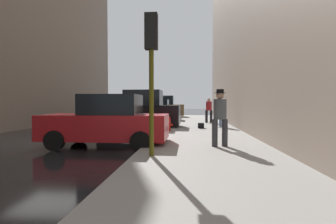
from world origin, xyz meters
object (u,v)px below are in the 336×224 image
(parked_red_hatchback, at_px, (107,122))
(parked_black_suv, at_px, (141,111))
(pedestrian_in_red_jacket, at_px, (209,109))
(parked_bronze_suv, at_px, (162,108))
(fire_hydrant, at_px, (168,124))
(parked_dark_green_sedan, at_px, (155,111))
(pedestrian_in_jeans, at_px, (218,110))
(pedestrian_with_beanie, at_px, (220,115))
(duffel_bag, at_px, (201,125))
(traffic_light, at_px, (151,53))

(parked_red_hatchback, height_order, parked_black_suv, parked_black_suv)
(pedestrian_in_red_jacket, bearing_deg, parked_bronze_suv, 117.50)
(parked_bronze_suv, distance_m, fire_hydrant, 13.86)
(parked_red_hatchback, xyz_separation_m, parked_dark_green_sedan, (-0.00, 12.19, 0.00))
(pedestrian_in_jeans, xyz_separation_m, pedestrian_in_red_jacket, (-0.30, 3.02, 0.00))
(pedestrian_with_beanie, distance_m, duffel_bag, 6.08)
(fire_hydrant, relative_size, pedestrian_in_jeans, 0.41)
(parked_black_suv, relative_size, pedestrian_in_jeans, 2.71)
(traffic_light, relative_size, pedestrian_with_beanie, 2.03)
(parked_black_suv, bearing_deg, traffic_light, -77.58)
(parked_red_hatchback, height_order, fire_hydrant, parked_red_hatchback)
(parked_black_suv, bearing_deg, fire_hydrant, -54.18)
(parked_red_hatchback, distance_m, pedestrian_in_red_jacket, 10.37)
(fire_hydrant, height_order, duffel_bag, fire_hydrant)
(parked_dark_green_sedan, height_order, parked_bronze_suv, parked_bronze_suv)
(parked_dark_green_sedan, distance_m, pedestrian_with_beanie, 13.31)
(pedestrian_in_jeans, xyz_separation_m, duffel_bag, (-1.01, -1.03, -0.81))
(traffic_light, height_order, pedestrian_with_beanie, traffic_light)
(parked_red_hatchback, distance_m, fire_hydrant, 4.17)
(parked_bronze_suv, relative_size, pedestrian_with_beanie, 2.60)
(pedestrian_with_beanie, height_order, pedestrian_in_red_jacket, pedestrian_with_beanie)
(parked_black_suv, height_order, pedestrian_in_red_jacket, parked_black_suv)
(parked_dark_green_sedan, bearing_deg, pedestrian_in_red_jacket, -32.99)
(parked_dark_green_sedan, height_order, pedestrian_in_jeans, pedestrian_in_jeans)
(parked_red_hatchback, distance_m, parked_black_suv, 6.24)
(fire_hydrant, xyz_separation_m, pedestrian_in_red_jacket, (2.34, 5.76, 0.61))
(fire_hydrant, xyz_separation_m, pedestrian_in_jeans, (2.64, 2.74, 0.61))
(parked_dark_green_sedan, relative_size, pedestrian_with_beanie, 2.38)
(parked_black_suv, relative_size, duffel_bag, 10.53)
(fire_hydrant, relative_size, pedestrian_in_red_jacket, 0.41)
(traffic_light, bearing_deg, fire_hydrant, 90.48)
(duffel_bag, bearing_deg, parked_black_suv, 167.03)
(parked_bronze_suv, distance_m, duffel_bag, 12.52)
(pedestrian_in_jeans, distance_m, duffel_bag, 1.66)
(pedestrian_in_jeans, height_order, duffel_bag, pedestrian_in_jeans)
(parked_red_hatchback, distance_m, duffel_bag, 6.46)
(parked_dark_green_sedan, distance_m, parked_bronze_suv, 5.28)
(fire_hydrant, bearing_deg, pedestrian_in_jeans, 46.04)
(parked_dark_green_sedan, xyz_separation_m, pedestrian_with_beanie, (3.76, -12.76, 0.29))
(parked_red_hatchback, height_order, traffic_light, traffic_light)
(duffel_bag, bearing_deg, pedestrian_in_jeans, 45.51)
(pedestrian_with_beanie, relative_size, duffel_bag, 4.04)
(parked_red_hatchback, height_order, pedestrian_in_red_jacket, pedestrian_in_red_jacket)
(duffel_bag, bearing_deg, parked_dark_green_sedan, 116.97)
(parked_black_suv, height_order, fire_hydrant, parked_black_suv)
(parked_dark_green_sedan, height_order, traffic_light, traffic_light)
(duffel_bag, bearing_deg, pedestrian_in_red_jacket, 80.01)
(parked_black_suv, relative_size, parked_bronze_suv, 1.00)
(pedestrian_in_red_jacket, bearing_deg, parked_red_hatchback, -113.58)
(parked_bronze_suv, relative_size, traffic_light, 1.28)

